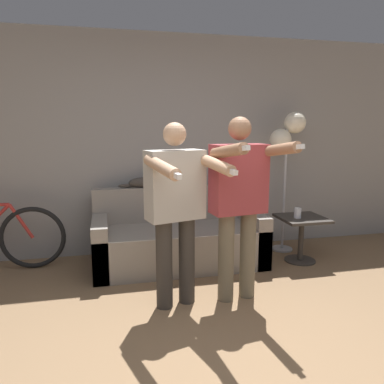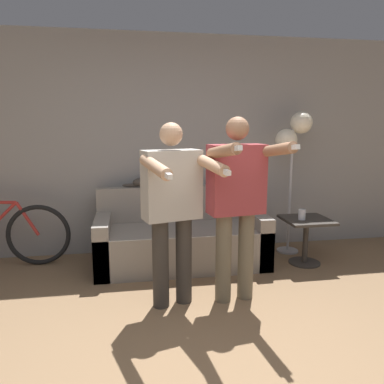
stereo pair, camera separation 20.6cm
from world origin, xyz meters
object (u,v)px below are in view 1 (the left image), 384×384
(floor_lamp, at_px, (287,138))
(person_left, at_px, (176,203))
(person_right, at_px, (239,196))
(cup, at_px, (298,213))
(couch, at_px, (179,240))
(side_table, at_px, (301,229))
(cat, at_px, (149,181))

(floor_lamp, bearing_deg, person_left, -143.76)
(person_right, height_order, cup, person_right)
(couch, xyz_separation_m, floor_lamp, (1.37, 0.18, 1.12))
(couch, xyz_separation_m, person_left, (-0.20, -0.97, 0.63))
(side_table, bearing_deg, cup, -160.48)
(person_left, distance_m, side_table, 1.83)
(person_right, distance_m, side_table, 1.39)
(couch, height_order, person_right, person_right)
(person_left, distance_m, cat, 1.27)
(person_left, relative_size, cup, 13.73)
(person_left, xyz_separation_m, floor_lamp, (1.57, 1.15, 0.48))
(person_left, height_order, cat, person_left)
(floor_lamp, relative_size, cup, 14.90)
(couch, relative_size, person_left, 1.19)
(floor_lamp, xyz_separation_m, cup, (-0.06, -0.44, -0.82))
(cat, height_order, cup, cat)
(floor_lamp, height_order, side_table, floor_lamp)
(person_left, bearing_deg, cat, 79.09)
(cat, xyz_separation_m, floor_lamp, (1.66, -0.12, 0.48))
(cat, xyz_separation_m, cup, (1.60, -0.56, -0.33))
(cat, bearing_deg, person_right, -63.26)
(person_left, xyz_separation_m, cup, (1.51, 0.71, -0.33))
(couch, height_order, side_table, couch)
(cat, bearing_deg, floor_lamp, -4.15)
(person_left, height_order, cup, person_left)
(couch, distance_m, side_table, 1.40)
(floor_lamp, relative_size, side_table, 3.28)
(cat, distance_m, floor_lamp, 1.73)
(couch, distance_m, person_left, 1.18)
(person_right, relative_size, floor_lamp, 0.95)
(person_left, distance_m, floor_lamp, 2.01)
(person_right, distance_m, floor_lamp, 1.60)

